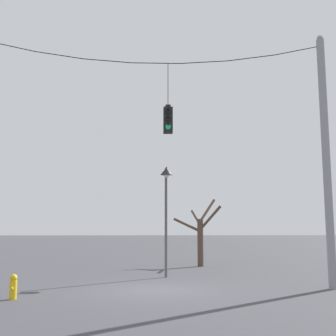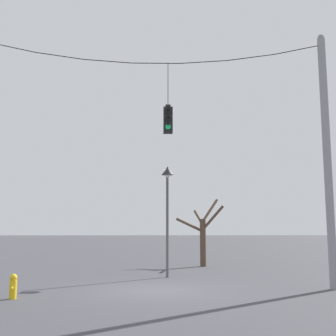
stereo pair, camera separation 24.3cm
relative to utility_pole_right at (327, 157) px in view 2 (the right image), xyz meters
The scene contains 7 objects.
ground_plane 7.91m from the utility_pole_right, behind, with size 200.00×200.00×0.00m, color #424247.
utility_pole_right is the anchor object (origin of this frame).
span_wire 7.40m from the utility_pole_right, behind, with size 12.68×0.03×0.81m.
traffic_light_over_intersection 6.03m from the utility_pole_right, behind, with size 0.34×0.46×2.68m.
street_lamp 6.80m from the utility_pole_right, 149.97° to the left, with size 0.54×0.93×4.82m.
bare_tree 10.06m from the utility_pole_right, 112.62° to the left, with size 2.69×2.09×3.83m.
fire_hydrant 11.65m from the utility_pole_right, behind, with size 0.22×0.30×0.75m.
Camera 2 is at (0.15, -15.06, 2.17)m, focal length 45.00 mm.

